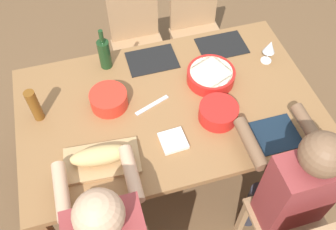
{
  "coord_description": "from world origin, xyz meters",
  "views": [
    {
      "loc": [
        0.38,
        1.31,
        2.48
      ],
      "look_at": [
        0.0,
        0.0,
        0.63
      ],
      "focal_mm": 39.63,
      "sensor_mm": 36.0,
      "label": 1
    }
  ],
  "objects_px": {
    "chair_near_center": "(138,42)",
    "beer_bottle": "(34,105)",
    "chair_near_left": "(196,30)",
    "napkin_stack": "(173,141)",
    "wine_glass": "(270,48)",
    "bread_loaf": "(100,155)",
    "serving_bowl_pasta": "(211,75)",
    "cutting_board": "(102,161)",
    "wine_bottle": "(104,53)",
    "dining_table": "(168,112)",
    "diner_far_left": "(293,186)",
    "serving_bowl_greens": "(218,112)",
    "serving_bowl_salad": "(109,99)"
  },
  "relations": [
    {
      "from": "serving_bowl_pasta",
      "to": "bread_loaf",
      "type": "relative_size",
      "value": 0.93
    },
    {
      "from": "wine_bottle",
      "to": "serving_bowl_pasta",
      "type": "bearing_deg",
      "value": 153.15
    },
    {
      "from": "wine_bottle",
      "to": "serving_bowl_greens",
      "type": "bearing_deg",
      "value": 132.62
    },
    {
      "from": "bread_loaf",
      "to": "cutting_board",
      "type": "bearing_deg",
      "value": 0.0
    },
    {
      "from": "chair_near_center",
      "to": "beer_bottle",
      "type": "height_order",
      "value": "beer_bottle"
    },
    {
      "from": "cutting_board",
      "to": "wine_glass",
      "type": "xyz_separation_m",
      "value": [
        -1.16,
        -0.45,
        0.11
      ]
    },
    {
      "from": "serving_bowl_greens",
      "to": "serving_bowl_pasta",
      "type": "height_order",
      "value": "serving_bowl_greens"
    },
    {
      "from": "bread_loaf",
      "to": "wine_bottle",
      "type": "height_order",
      "value": "wine_bottle"
    },
    {
      "from": "diner_far_left",
      "to": "serving_bowl_greens",
      "type": "relative_size",
      "value": 5.33
    },
    {
      "from": "dining_table",
      "to": "serving_bowl_pasta",
      "type": "xyz_separation_m",
      "value": [
        -0.31,
        -0.11,
        0.12
      ]
    },
    {
      "from": "serving_bowl_pasta",
      "to": "chair_near_left",
      "type": "bearing_deg",
      "value": -103.48
    },
    {
      "from": "chair_near_center",
      "to": "serving_bowl_greens",
      "type": "height_order",
      "value": "chair_near_center"
    },
    {
      "from": "diner_far_left",
      "to": "chair_near_center",
      "type": "distance_m",
      "value": 1.62
    },
    {
      "from": "beer_bottle",
      "to": "chair_near_left",
      "type": "bearing_deg",
      "value": -148.72
    },
    {
      "from": "chair_near_left",
      "to": "chair_near_center",
      "type": "bearing_deg",
      "value": 0.0
    },
    {
      "from": "wine_bottle",
      "to": "wine_glass",
      "type": "relative_size",
      "value": 1.75
    },
    {
      "from": "diner_far_left",
      "to": "wine_glass",
      "type": "distance_m",
      "value": 0.89
    },
    {
      "from": "chair_near_center",
      "to": "serving_bowl_pasta",
      "type": "distance_m",
      "value": 0.86
    },
    {
      "from": "serving_bowl_salad",
      "to": "serving_bowl_greens",
      "type": "bearing_deg",
      "value": 155.39
    },
    {
      "from": "chair_near_center",
      "to": "bread_loaf",
      "type": "distance_m",
      "value": 1.26
    },
    {
      "from": "serving_bowl_pasta",
      "to": "cutting_board",
      "type": "xyz_separation_m",
      "value": [
        0.75,
        0.39,
        -0.04
      ]
    },
    {
      "from": "dining_table",
      "to": "beer_bottle",
      "type": "bearing_deg",
      "value": -8.64
    },
    {
      "from": "chair_near_left",
      "to": "napkin_stack",
      "type": "distance_m",
      "value": 1.27
    },
    {
      "from": "cutting_board",
      "to": "beer_bottle",
      "type": "height_order",
      "value": "beer_bottle"
    },
    {
      "from": "wine_glass",
      "to": "napkin_stack",
      "type": "xyz_separation_m",
      "value": [
        0.76,
        0.43,
        -0.1
      ]
    },
    {
      "from": "serving_bowl_salad",
      "to": "serving_bowl_greens",
      "type": "relative_size",
      "value": 0.98
    },
    {
      "from": "chair_near_left",
      "to": "wine_glass",
      "type": "relative_size",
      "value": 5.12
    },
    {
      "from": "serving_bowl_pasta",
      "to": "wine_bottle",
      "type": "bearing_deg",
      "value": -26.85
    },
    {
      "from": "dining_table",
      "to": "wine_bottle",
      "type": "relative_size",
      "value": 6.1
    },
    {
      "from": "serving_bowl_greens",
      "to": "bread_loaf",
      "type": "bearing_deg",
      "value": 8.46
    },
    {
      "from": "chair_near_left",
      "to": "beer_bottle",
      "type": "bearing_deg",
      "value": 31.28
    },
    {
      "from": "napkin_stack",
      "to": "bread_loaf",
      "type": "bearing_deg",
      "value": 1.92
    },
    {
      "from": "chair_near_left",
      "to": "serving_bowl_greens",
      "type": "xyz_separation_m",
      "value": [
        0.24,
        1.03,
        0.31
      ]
    },
    {
      "from": "bread_loaf",
      "to": "beer_bottle",
      "type": "relative_size",
      "value": 1.45
    },
    {
      "from": "cutting_board",
      "to": "wine_bottle",
      "type": "distance_m",
      "value": 0.72
    },
    {
      "from": "dining_table",
      "to": "napkin_stack",
      "type": "distance_m",
      "value": 0.28
    },
    {
      "from": "wine_bottle",
      "to": "chair_near_center",
      "type": "bearing_deg",
      "value": -123.38
    },
    {
      "from": "serving_bowl_salad",
      "to": "wine_glass",
      "type": "height_order",
      "value": "wine_glass"
    },
    {
      "from": "beer_bottle",
      "to": "wine_glass",
      "type": "distance_m",
      "value": 1.46
    },
    {
      "from": "diner_far_left",
      "to": "cutting_board",
      "type": "xyz_separation_m",
      "value": [
        0.93,
        -0.4,
        0.05
      ]
    },
    {
      "from": "chair_near_left",
      "to": "serving_bowl_salad",
      "type": "height_order",
      "value": "chair_near_left"
    },
    {
      "from": "wine_glass",
      "to": "napkin_stack",
      "type": "relative_size",
      "value": 1.19
    },
    {
      "from": "wine_bottle",
      "to": "napkin_stack",
      "type": "xyz_separation_m",
      "value": [
        -0.25,
        0.68,
        -0.1
      ]
    },
    {
      "from": "serving_bowl_pasta",
      "to": "wine_bottle",
      "type": "distance_m",
      "value": 0.68
    },
    {
      "from": "wine_bottle",
      "to": "beer_bottle",
      "type": "height_order",
      "value": "wine_bottle"
    },
    {
      "from": "cutting_board",
      "to": "wine_glass",
      "type": "relative_size",
      "value": 2.41
    },
    {
      "from": "napkin_stack",
      "to": "serving_bowl_pasta",
      "type": "bearing_deg",
      "value": -133.34
    },
    {
      "from": "dining_table",
      "to": "napkin_stack",
      "type": "height_order",
      "value": "napkin_stack"
    },
    {
      "from": "serving_bowl_salad",
      "to": "wine_bottle",
      "type": "distance_m",
      "value": 0.33
    },
    {
      "from": "dining_table",
      "to": "serving_bowl_greens",
      "type": "distance_m",
      "value": 0.33
    }
  ]
}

